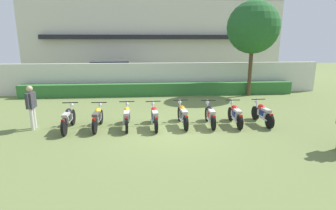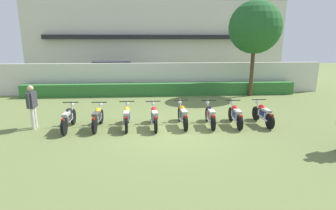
# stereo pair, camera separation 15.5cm
# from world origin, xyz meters

# --- Properties ---
(ground) EXTENTS (60.00, 60.00, 0.00)m
(ground) POSITION_xyz_m (0.00, 0.00, 0.00)
(ground) COLOR olive
(building) EXTENTS (22.03, 6.50, 6.89)m
(building) POSITION_xyz_m (0.00, 16.50, 3.45)
(building) COLOR beige
(building) RESTS_ON ground
(compound_wall) EXTENTS (20.93, 0.30, 1.95)m
(compound_wall) POSITION_xyz_m (0.00, 7.46, 0.98)
(compound_wall) COLOR silver
(compound_wall) RESTS_ON ground
(hedge_row) EXTENTS (16.74, 0.70, 0.77)m
(hedge_row) POSITION_xyz_m (0.00, 6.76, 0.38)
(hedge_row) COLOR #337033
(hedge_row) RESTS_ON ground
(parked_car) EXTENTS (4.71, 2.56, 1.89)m
(parked_car) POSITION_xyz_m (-3.32, 10.48, 0.94)
(parked_car) COLOR #9EA3A8
(parked_car) RESTS_ON ground
(tree_near_inspector) EXTENTS (3.06, 3.06, 5.62)m
(tree_near_inspector) POSITION_xyz_m (5.50, 6.22, 4.07)
(tree_near_inspector) COLOR #4C3823
(tree_near_inspector) RESTS_ON ground
(motorcycle_in_row_0) EXTENTS (0.60, 1.93, 0.97)m
(motorcycle_in_row_0) POSITION_xyz_m (-3.83, 0.43, 0.46)
(motorcycle_in_row_0) COLOR black
(motorcycle_in_row_0) RESTS_ON ground
(motorcycle_in_row_1) EXTENTS (0.60, 1.80, 0.95)m
(motorcycle_in_row_1) POSITION_xyz_m (-2.75, 0.49, 0.44)
(motorcycle_in_row_1) COLOR black
(motorcycle_in_row_1) RESTS_ON ground
(motorcycle_in_row_2) EXTENTS (0.60, 1.84, 0.96)m
(motorcycle_in_row_2) POSITION_xyz_m (-1.63, 0.52, 0.45)
(motorcycle_in_row_2) COLOR black
(motorcycle_in_row_2) RESTS_ON ground
(motorcycle_in_row_3) EXTENTS (0.60, 1.88, 0.95)m
(motorcycle_in_row_3) POSITION_xyz_m (-0.57, 0.46, 0.45)
(motorcycle_in_row_3) COLOR black
(motorcycle_in_row_3) RESTS_ON ground
(motorcycle_in_row_4) EXTENTS (0.60, 1.91, 0.95)m
(motorcycle_in_row_4) POSITION_xyz_m (0.57, 0.59, 0.44)
(motorcycle_in_row_4) COLOR black
(motorcycle_in_row_4) RESTS_ON ground
(motorcycle_in_row_5) EXTENTS (0.60, 1.80, 0.95)m
(motorcycle_in_row_5) POSITION_xyz_m (1.66, 0.52, 0.44)
(motorcycle_in_row_5) COLOR black
(motorcycle_in_row_5) RESTS_ON ground
(motorcycle_in_row_6) EXTENTS (0.60, 1.79, 0.95)m
(motorcycle_in_row_6) POSITION_xyz_m (2.68, 0.48, 0.44)
(motorcycle_in_row_6) COLOR black
(motorcycle_in_row_6) RESTS_ON ground
(motorcycle_in_row_7) EXTENTS (0.60, 1.81, 0.95)m
(motorcycle_in_row_7) POSITION_xyz_m (3.82, 0.51, 0.45)
(motorcycle_in_row_7) COLOR black
(motorcycle_in_row_7) RESTS_ON ground
(inspector_person) EXTENTS (0.23, 0.68, 1.69)m
(inspector_person) POSITION_xyz_m (-5.20, 0.67, 1.00)
(inspector_person) COLOR silver
(inspector_person) RESTS_ON ground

